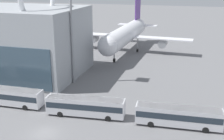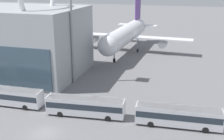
{
  "view_description": "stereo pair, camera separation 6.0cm",
  "coord_description": "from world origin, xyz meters",
  "px_view_note": "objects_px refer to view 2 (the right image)",
  "views": [
    {
      "loc": [
        20.22,
        -33.24,
        22.33
      ],
      "look_at": [
        4.63,
        20.77,
        4.0
      ],
      "focal_mm": 45.0,
      "sensor_mm": 36.0,
      "label": 1
    },
    {
      "loc": [
        20.28,
        -33.22,
        22.33
      ],
      "look_at": [
        4.63,
        20.77,
        4.0
      ],
      "focal_mm": 45.0,
      "sensor_mm": 36.0,
      "label": 2
    }
  ],
  "objects_px": {
    "shuttle_bus_2": "(85,106)",
    "shuttle_bus_3": "(178,115)",
    "shuttle_bus_1": "(8,95)",
    "floodlight_mast": "(71,4)",
    "airliner_at_gate_far": "(126,34)"
  },
  "relations": [
    {
      "from": "shuttle_bus_2",
      "to": "shuttle_bus_3",
      "type": "distance_m",
      "value": 15.32
    },
    {
      "from": "floodlight_mast",
      "to": "shuttle_bus_2",
      "type": "bearing_deg",
      "value": -59.81
    },
    {
      "from": "shuttle_bus_3",
      "to": "shuttle_bus_1",
      "type": "bearing_deg",
      "value": 177.34
    },
    {
      "from": "airliner_at_gate_far",
      "to": "shuttle_bus_1",
      "type": "distance_m",
      "value": 46.49
    },
    {
      "from": "airliner_at_gate_far",
      "to": "shuttle_bus_1",
      "type": "bearing_deg",
      "value": -12.26
    },
    {
      "from": "shuttle_bus_1",
      "to": "floodlight_mast",
      "type": "height_order",
      "value": "floodlight_mast"
    },
    {
      "from": "shuttle_bus_2",
      "to": "floodlight_mast",
      "type": "distance_m",
      "value": 22.8
    },
    {
      "from": "shuttle_bus_2",
      "to": "floodlight_mast",
      "type": "xyz_separation_m",
      "value": [
        -8.47,
        14.55,
        15.38
      ]
    },
    {
      "from": "shuttle_bus_1",
      "to": "shuttle_bus_2",
      "type": "height_order",
      "value": "same"
    },
    {
      "from": "shuttle_bus_2",
      "to": "shuttle_bus_3",
      "type": "xyz_separation_m",
      "value": [
        15.3,
        0.7,
        0.0
      ]
    },
    {
      "from": "shuttle_bus_1",
      "to": "shuttle_bus_2",
      "type": "bearing_deg",
      "value": -2.18
    },
    {
      "from": "airliner_at_gate_far",
      "to": "shuttle_bus_1",
      "type": "xyz_separation_m",
      "value": [
        -11.68,
        -44.83,
        -3.89
      ]
    },
    {
      "from": "shuttle_bus_1",
      "to": "shuttle_bus_3",
      "type": "bearing_deg",
      "value": -0.67
    },
    {
      "from": "shuttle_bus_2",
      "to": "shuttle_bus_1",
      "type": "bearing_deg",
      "value": 174.07
    },
    {
      "from": "shuttle_bus_3",
      "to": "floodlight_mast",
      "type": "bearing_deg",
      "value": 145.99
    }
  ]
}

